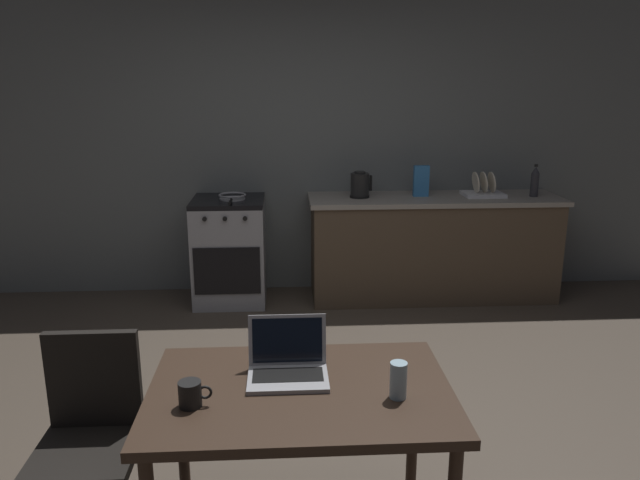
% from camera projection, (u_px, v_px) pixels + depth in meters
% --- Properties ---
extents(ground_plane, '(12.00, 12.00, 0.00)m').
position_uv_depth(ground_plane, '(312.00, 431.00, 3.34)').
color(ground_plane, '#473D33').
extents(back_wall, '(6.40, 0.10, 2.64)m').
position_uv_depth(back_wall, '(332.00, 144.00, 5.38)').
color(back_wall, slate).
rests_on(back_wall, ground_plane).
extents(kitchen_counter, '(2.16, 0.64, 0.90)m').
position_uv_depth(kitchen_counter, '(432.00, 247.00, 5.32)').
color(kitchen_counter, '#4C3D2D').
rests_on(kitchen_counter, ground_plane).
extents(stove_oven, '(0.60, 0.62, 0.90)m').
position_uv_depth(stove_oven, '(230.00, 250.00, 5.21)').
color(stove_oven, gray).
rests_on(stove_oven, ground_plane).
extents(dining_table, '(1.18, 0.79, 0.71)m').
position_uv_depth(dining_table, '(300.00, 405.00, 2.38)').
color(dining_table, '#332319').
rests_on(dining_table, ground_plane).
extents(chair, '(0.40, 0.40, 0.88)m').
position_uv_depth(chair, '(90.00, 428.00, 2.46)').
color(chair, black).
rests_on(chair, ground_plane).
extents(laptop, '(0.32, 0.26, 0.23)m').
position_uv_depth(laptop, '(288.00, 366.00, 2.44)').
color(laptop, '#99999E').
rests_on(laptop, dining_table).
extents(electric_kettle, '(0.19, 0.17, 0.22)m').
position_uv_depth(electric_kettle, '(360.00, 185.00, 5.14)').
color(electric_kettle, black).
rests_on(electric_kettle, kitchen_counter).
extents(bottle, '(0.07, 0.07, 0.28)m').
position_uv_depth(bottle, '(535.00, 181.00, 5.17)').
color(bottle, '#2D2D33').
rests_on(bottle, kitchen_counter).
extents(frying_pan, '(0.23, 0.40, 0.05)m').
position_uv_depth(frying_pan, '(232.00, 197.00, 5.07)').
color(frying_pan, gray).
rests_on(frying_pan, stove_oven).
extents(coffee_mug, '(0.12, 0.09, 0.10)m').
position_uv_depth(coffee_mug, '(191.00, 394.00, 2.22)').
color(coffee_mug, black).
rests_on(coffee_mug, dining_table).
extents(drinking_glass, '(0.07, 0.07, 0.14)m').
position_uv_depth(drinking_glass, '(398.00, 380.00, 2.27)').
color(drinking_glass, '#99B7C6').
rests_on(drinking_glass, dining_table).
extents(cereal_box, '(0.13, 0.05, 0.26)m').
position_uv_depth(cereal_box, '(421.00, 181.00, 5.18)').
color(cereal_box, '#3372B2').
rests_on(cereal_box, kitchen_counter).
extents(dish_rack, '(0.34, 0.26, 0.21)m').
position_uv_depth(dish_rack, '(483.00, 191.00, 5.21)').
color(dish_rack, silver).
rests_on(dish_rack, kitchen_counter).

